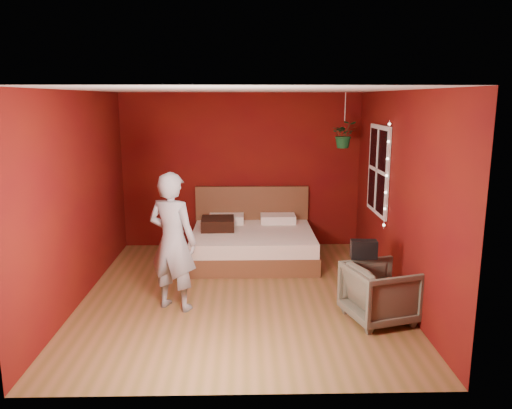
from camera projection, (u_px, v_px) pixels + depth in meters
name	position (u px, v px, depth m)	size (l,w,h in m)	color
floor	(241.00, 294.00, 6.50)	(4.50, 4.50, 0.00)	brown
room_walls	(240.00, 166.00, 6.15)	(4.04, 4.54, 2.62)	#64150A
window	(378.00, 170.00, 7.11)	(0.05, 0.97, 1.27)	white
fairy_lights	(387.00, 176.00, 6.59)	(0.04, 0.04, 1.45)	silver
bed	(253.00, 242.00, 7.89)	(1.90, 1.62, 1.05)	brown
person	(173.00, 242.00, 5.91)	(0.61, 0.40, 1.68)	gray
armchair	(380.00, 293.00, 5.68)	(0.71, 0.73, 0.66)	#5A5847
handbag	(364.00, 249.00, 5.84)	(0.30, 0.15, 0.22)	black
throw_pillow	(218.00, 224.00, 7.86)	(0.51, 0.51, 0.18)	black
hanging_plant	(344.00, 134.00, 7.56)	(0.38, 0.33, 0.84)	silver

